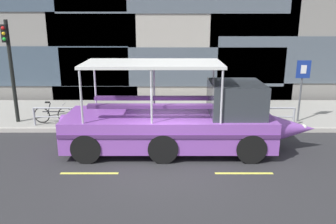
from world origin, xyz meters
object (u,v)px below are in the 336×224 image
at_px(traffic_light_pole, 8,62).
at_px(pedestrian_near_bow, 241,100).
at_px(duck_tour_boat, 182,122).
at_px(leaned_bicycle, 52,115).
at_px(parking_sign, 300,80).

bearing_deg(traffic_light_pole, pedestrian_near_bow, 1.78).
relative_size(duck_tour_boat, pedestrian_near_bow, 6.01).
xyz_separation_m(leaned_bicycle, pedestrian_near_bow, (8.36, 0.44, 0.53)).
relative_size(parking_sign, duck_tour_boat, 0.30).
height_order(traffic_light_pole, pedestrian_near_bow, traffic_light_pole).
xyz_separation_m(parking_sign, duck_tour_boat, (-5.24, -2.91, -0.97)).
bearing_deg(traffic_light_pole, parking_sign, 0.47).
distance_m(parking_sign, pedestrian_near_bow, 2.62).
relative_size(traffic_light_pole, parking_sign, 1.62).
xyz_separation_m(parking_sign, leaned_bicycle, (-10.80, -0.23, -1.47)).
xyz_separation_m(traffic_light_pole, duck_tour_boat, (7.24, -2.81, -1.77)).
height_order(parking_sign, duck_tour_boat, duck_tour_boat).
bearing_deg(leaned_bicycle, parking_sign, 1.21).
distance_m(traffic_light_pole, pedestrian_near_bow, 10.19).
bearing_deg(duck_tour_boat, parking_sign, 29.08).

